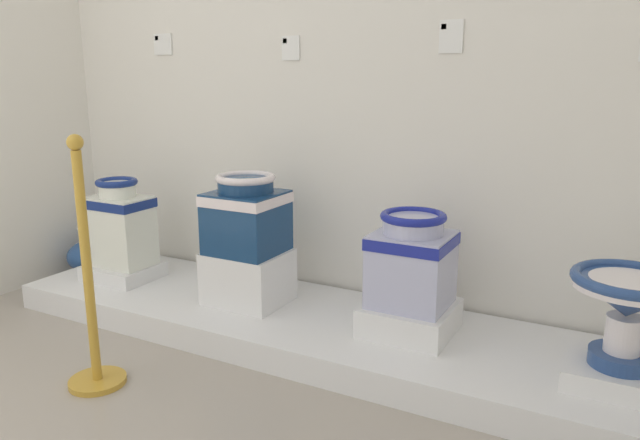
% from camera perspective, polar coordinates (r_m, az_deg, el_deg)
% --- Properties ---
extents(wall_back, '(4.21, 0.06, 3.15)m').
position_cam_1_polar(wall_back, '(3.11, 4.75, 19.25)').
color(wall_back, white).
rests_on(wall_back, ground_plane).
extents(display_platform, '(3.41, 0.80, 0.13)m').
position_cam_1_polar(display_platform, '(2.94, 0.58, -10.46)').
color(display_platform, white).
rests_on(display_platform, ground_plane).
extents(plinth_block_slender_white, '(0.38, 0.33, 0.08)m').
position_cam_1_polar(plinth_block_slender_white, '(3.63, -18.25, -4.64)').
color(plinth_block_slender_white, white).
rests_on(plinth_block_slender_white, display_platform).
extents(antique_toilet_slender_white, '(0.35, 0.25, 0.49)m').
position_cam_1_polar(antique_toilet_slender_white, '(3.55, -18.58, -0.23)').
color(antique_toilet_slender_white, white).
rests_on(antique_toilet_slender_white, plinth_block_slender_white).
extents(plinth_block_central_ornate, '(0.38, 0.34, 0.27)m').
position_cam_1_polar(plinth_block_central_ornate, '(3.08, -6.86, -5.40)').
color(plinth_block_central_ornate, white).
rests_on(plinth_block_central_ornate, display_platform).
extents(antique_toilet_central_ornate, '(0.35, 0.34, 0.40)m').
position_cam_1_polar(antique_toilet_central_ornate, '(2.99, -7.04, 0.72)').
color(antique_toilet_central_ornate, navy).
rests_on(antique_toilet_central_ornate, plinth_block_central_ornate).
extents(plinth_block_squat_floral, '(0.39, 0.38, 0.13)m').
position_cam_1_polar(plinth_block_squat_floral, '(2.77, 8.56, -9.21)').
color(plinth_block_squat_floral, white).
rests_on(plinth_block_squat_floral, display_platform).
extents(antique_toilet_squat_floral, '(0.34, 0.32, 0.42)m').
position_cam_1_polar(antique_toilet_squat_floral, '(2.67, 8.77, -3.59)').
color(antique_toilet_squat_floral, '#B5B8D9').
rests_on(antique_toilet_squat_floral, plinth_block_squat_floral).
extents(plinth_block_pale_glazed, '(0.38, 0.31, 0.09)m').
position_cam_1_polar(plinth_block_pale_glazed, '(2.55, 26.58, -13.16)').
color(plinth_block_pale_glazed, white).
rests_on(plinth_block_pale_glazed, display_platform).
extents(antique_toilet_pale_glazed, '(0.41, 0.41, 0.36)m').
position_cam_1_polar(antique_toilet_pale_glazed, '(2.44, 27.33, -6.76)').
color(antique_toilet_pale_glazed, navy).
rests_on(antique_toilet_pale_glazed, plinth_block_pale_glazed).
extents(info_placard_first, '(0.13, 0.01, 0.12)m').
position_cam_1_polar(info_placard_first, '(3.79, -14.80, 15.93)').
color(info_placard_first, white).
extents(info_placard_second, '(0.11, 0.01, 0.12)m').
position_cam_1_polar(info_placard_second, '(3.26, -2.83, 16.10)').
color(info_placard_second, white).
extents(info_placard_third, '(0.11, 0.01, 0.15)m').
position_cam_1_polar(info_placard_third, '(2.92, 12.40, 16.77)').
color(info_placard_third, white).
extents(decorative_vase_corner, '(0.32, 0.32, 0.33)m').
position_cam_1_polar(decorative_vase_corner, '(4.13, -20.90, -3.07)').
color(decorative_vase_corner, white).
rests_on(decorative_vase_corner, ground_plane).
extents(stanchion_post_near_left, '(0.23, 0.23, 1.05)m').
position_cam_1_polar(stanchion_post_near_left, '(2.63, -21.05, -7.87)').
color(stanchion_post_near_left, gold).
rests_on(stanchion_post_near_left, ground_plane).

